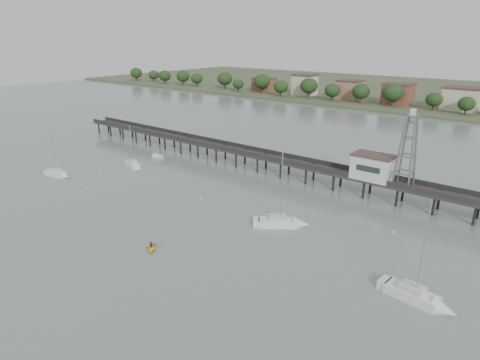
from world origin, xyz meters
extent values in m
plane|color=slate|center=(0.00, 0.00, 0.00)|extent=(500.00, 500.00, 0.00)
cube|color=#2D2823|center=(0.00, 60.00, 3.75)|extent=(150.00, 5.00, 0.50)
cube|color=#333335|center=(0.00, 57.60, 4.55)|extent=(150.00, 0.12, 1.10)
cube|color=#333335|center=(0.00, 62.40, 4.55)|extent=(150.00, 0.12, 1.10)
cylinder|color=black|center=(-73.00, 58.10, 1.80)|extent=(0.50, 0.50, 4.40)
cylinder|color=black|center=(-73.00, 61.90, 1.80)|extent=(0.50, 0.50, 4.40)
cylinder|color=black|center=(0.00, 58.10, 1.80)|extent=(0.50, 0.50, 4.40)
cylinder|color=black|center=(0.00, 61.90, 1.80)|extent=(0.50, 0.50, 4.40)
cube|color=silver|center=(25.00, 60.00, 6.50)|extent=(8.00, 5.00, 5.00)
cube|color=#4C3833|center=(25.00, 60.00, 9.15)|extent=(8.40, 5.40, 0.30)
cube|color=slate|center=(31.50, 60.00, 18.15)|extent=(1.80, 1.80, 0.30)
cube|color=silver|center=(31.50, 60.00, 18.90)|extent=(0.90, 0.90, 1.20)
cube|color=white|center=(-40.40, 24.81, 0.48)|extent=(5.67, 3.13, 1.65)
cone|color=white|center=(-37.12, 25.48, 0.48)|extent=(2.61, 2.49, 2.08)
cube|color=silver|center=(-40.40, 24.81, 1.65)|extent=(2.67, 2.12, 0.75)
cylinder|color=#A5A8AA|center=(-40.04, 24.88, 6.33)|extent=(0.18, 0.18, 10.05)
cylinder|color=#A5A8AA|center=(-41.28, 24.62, 2.20)|extent=(3.09, 0.75, 0.12)
cube|color=white|center=(43.09, 28.52, 0.48)|extent=(6.98, 3.38, 1.65)
cone|color=white|center=(47.27, 28.04, 0.48)|extent=(3.09, 2.92, 2.62)
cube|color=silver|center=(43.09, 28.52, 1.65)|extent=(3.21, 2.42, 0.75)
cylinder|color=#A5A8AA|center=(43.55, 28.47, 7.61)|extent=(0.18, 0.18, 12.61)
cylinder|color=#A5A8AA|center=(41.98, 28.65, 2.20)|extent=(3.91, 0.57, 0.12)
cube|color=white|center=(17.55, 35.56, 0.48)|extent=(7.16, 6.15, 1.65)
cone|color=white|center=(21.06, 38.03, 0.48)|extent=(3.88, 3.84, 2.67)
cube|color=silver|center=(17.55, 35.56, 1.65)|extent=(3.73, 3.51, 0.75)
cylinder|color=#A5A8AA|center=(17.94, 35.83, 7.75)|extent=(0.18, 0.18, 12.89)
cylinder|color=#A5A8AA|center=(16.61, 34.90, 2.20)|extent=(3.35, 2.41, 0.12)
cube|color=white|center=(-31.16, 40.74, 0.48)|extent=(5.71, 3.35, 1.65)
cone|color=white|center=(-27.91, 39.91, 0.48)|extent=(2.68, 2.57, 2.08)
cube|color=silver|center=(-31.16, 40.74, 1.65)|extent=(2.72, 2.21, 0.75)
cylinder|color=#A5A8AA|center=(-30.80, 40.65, 6.32)|extent=(0.18, 0.18, 10.05)
cylinder|color=#A5A8AA|center=(-32.02, 40.96, 2.20)|extent=(3.06, 0.89, 0.12)
cube|color=white|center=(-33.54, 51.10, 0.32)|extent=(3.45, 1.93, 0.90)
cube|color=silver|center=(-34.25, 50.97, 0.86)|extent=(1.26, 1.26, 0.54)
imported|color=yellow|center=(6.37, 15.79, 0.00)|extent=(2.07, 1.88, 3.05)
imported|color=black|center=(6.37, 15.79, 0.00)|extent=(0.80, 1.33, 0.30)
ellipsoid|color=beige|center=(34.81, 46.10, 0.08)|extent=(0.56, 0.56, 0.39)
ellipsoid|color=beige|center=(-26.71, 24.27, 0.08)|extent=(0.56, 0.56, 0.39)
ellipsoid|color=beige|center=(46.13, 29.43, 0.08)|extent=(0.56, 0.56, 0.39)
ellipsoid|color=beige|center=(-2.10, 36.16, 0.08)|extent=(0.56, 0.56, 0.39)
ellipsoid|color=beige|center=(-36.31, 34.15, 0.08)|extent=(0.56, 0.56, 0.39)
cube|color=#475133|center=(0.00, 245.00, 0.50)|extent=(500.00, 170.00, 1.40)
cube|color=brown|center=(-90.00, 183.00, 5.70)|extent=(13.00, 10.50, 9.00)
cube|color=brown|center=(-62.00, 183.00, 5.70)|extent=(13.00, 10.50, 9.00)
cube|color=brown|center=(-35.00, 183.00, 5.70)|extent=(13.00, 10.50, 9.00)
cube|color=brown|center=(-10.00, 183.00, 5.70)|extent=(13.00, 10.50, 9.00)
cube|color=brown|center=(18.00, 183.00, 5.70)|extent=(13.00, 10.50, 9.00)
ellipsoid|color=#1B3616|center=(-120.00, 171.00, 6.00)|extent=(8.00, 8.00, 6.80)
ellipsoid|color=#1B3616|center=(0.00, 171.00, 6.00)|extent=(8.00, 8.00, 6.80)
camera|label=1|loc=(53.09, -19.92, 32.36)|focal=30.00mm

